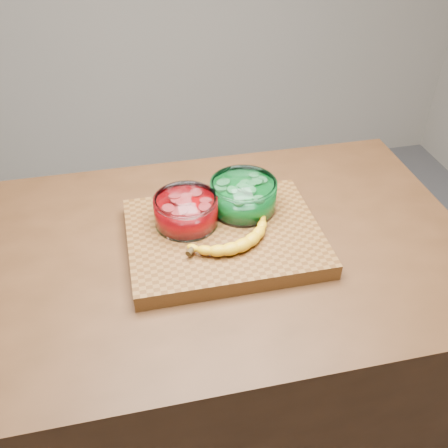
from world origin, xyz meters
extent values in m
plane|color=#59595D|center=(0.00, 0.00, 0.00)|extent=(3.50, 3.50, 0.00)
cube|color=#462915|center=(0.00, 0.00, 0.45)|extent=(1.20, 0.80, 0.90)
cube|color=brown|center=(0.00, 0.00, 0.92)|extent=(0.45, 0.35, 0.04)
cylinder|color=white|center=(-0.08, 0.05, 0.98)|extent=(0.15, 0.15, 0.07)
cylinder|color=#BC040A|center=(-0.08, 0.05, 0.97)|extent=(0.13, 0.13, 0.04)
cylinder|color=#EE4B4D|center=(-0.08, 0.05, 0.99)|extent=(0.12, 0.12, 0.02)
cylinder|color=white|center=(0.07, 0.08, 0.98)|extent=(0.16, 0.16, 0.08)
cylinder|color=#0C7E27|center=(0.07, 0.08, 0.97)|extent=(0.14, 0.14, 0.04)
cylinder|color=#5CC46A|center=(0.07, 0.08, 1.00)|extent=(0.13, 0.13, 0.02)
camera|label=1|loc=(-0.19, -0.89, 1.68)|focal=40.00mm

